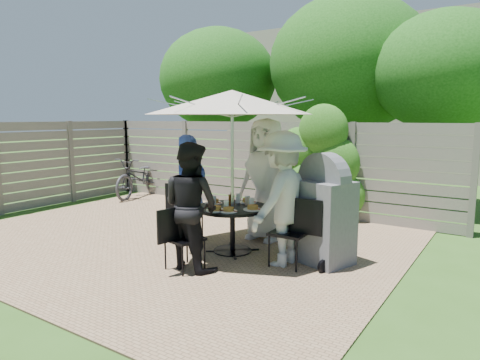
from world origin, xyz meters
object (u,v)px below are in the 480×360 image
Objects in this scene: chair_front at (184,252)px; bbq_grill at (323,214)px; chair_back at (270,221)px; plate_front at (216,209)px; plate_left at (214,202)px; syrup_jug at (231,200)px; chair_left at (185,224)px; person_back at (266,180)px; glass_back at (238,198)px; chair_right at (290,246)px; glass_left at (214,201)px; umbrella at (232,102)px; coffee_cup at (247,201)px; glass_right at (251,203)px; plate_back at (248,201)px; plate_extra at (229,210)px; person_left at (191,189)px; bicycle at (140,177)px; patio_table at (232,221)px; plate_right at (253,208)px; person_right at (282,199)px; person_front at (191,206)px; glass_front at (226,206)px.

chair_front is 1.87m from bbq_grill.
chair_back reaches higher than plate_front.
plate_front is 0.18× the size of bbq_grill.
syrup_jug is (0.30, 0.02, 0.06)m from plate_left.
chair_left is 2.26m from bbq_grill.
plate_front is at bearing -90.00° from person_back.
person_back is at bearing 74.44° from glass_back.
chair_front is 0.92× the size of chair_right.
bbq_grill reaches higher than glass_left.
umbrella is 1.42m from coffee_cup.
glass_left is at bearing -163.14° from umbrella.
bbq_grill reaches higher than glass_right.
chair_back is 7.80× the size of coffee_cup.
plate_back is 0.68m from plate_extra.
person_left reaches higher than coffee_cup.
person_left is (0.13, -0.01, 0.57)m from chair_left.
person_left is at bearing 46.47° from chair_front.
bicycle reaches higher than glass_right.
patio_table is 0.39m from glass_back.
chair_right is 0.74m from plate_right.
chair_right reaches higher than chair_front.
glass_right is at bearing -100.42° from person_right.
person_back reaches higher than person_right.
person_front is at bearing -90.00° from person_back.
umbrella is at bearing -6.49° from chair_back.
chair_back reaches higher than plate_left.
person_back is 0.94m from plate_right.
chair_left is 3.68× the size of plate_extra.
person_back is 1.17m from plate_extra.
chair_back is at bearing 89.84° from glass_front.
plate_front is at bearing -45.24° from bicycle.
person_back is at bearing 37.68° from chair_left.
syrup_jug is (-0.14, 0.32, 0.01)m from glass_front.
bbq_grill is at bearing -130.68° from chair_right.
person_left is 1.17m from person_front.
person_left reaches higher than person_front.
glass_front is at bearing -94.55° from coffee_cup.
chair_left is 1.90m from person_right.
bicycle is (-4.26, 2.10, -0.26)m from glass_back.
chair_right is 1.13m from syrup_jug.
glass_left is at bearing -143.04° from coffee_cup.
patio_table is 0.43m from plate_back.
patio_table is 0.98m from chair_back.
glass_front is 0.35m from syrup_jug.
plate_left is 0.53m from glass_front.
chair_right is (0.96, -0.08, -1.86)m from umbrella.
plate_back and plate_front have the same top height.
chair_left is 1.05× the size of chair_front.
patio_table is 0.93m from person_right.
chair_back is at bearing -89.94° from person_front.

